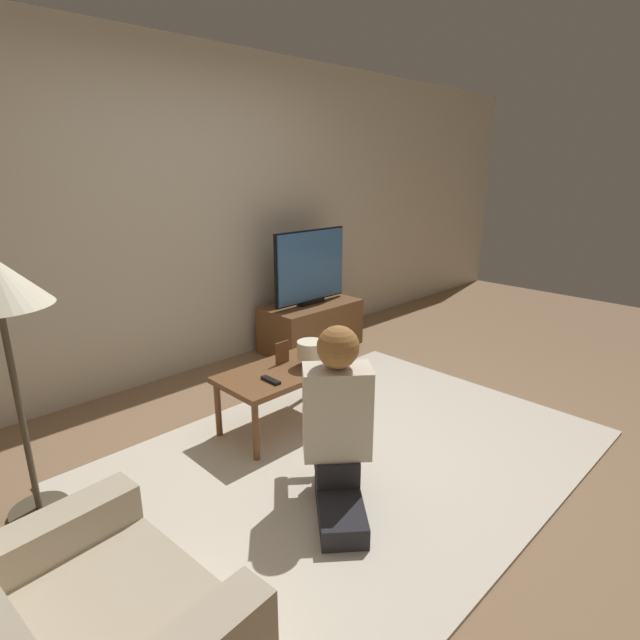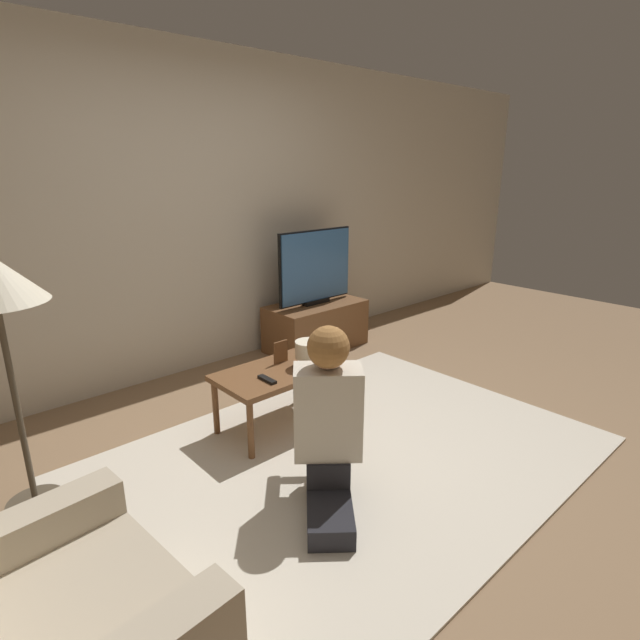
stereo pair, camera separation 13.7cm
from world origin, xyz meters
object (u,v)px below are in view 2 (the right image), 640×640
object	(u,v)px
coffee_table	(280,376)
person_kneeling	(328,416)
tv	(315,267)
table_lamp	(309,351)

from	to	relation	value
coffee_table	person_kneeling	bearing A→B (deg)	-111.00
tv	person_kneeling	distance (m)	2.32
coffee_table	table_lamp	size ratio (longest dim) A/B	4.65
person_kneeling	table_lamp	bearing A→B (deg)	-84.08
tv	person_kneeling	xyz separation A→B (m)	(-1.49, -1.75, -0.30)
tv	coffee_table	distance (m)	1.60
coffee_table	table_lamp	bearing A→B (deg)	-25.76
person_kneeling	tv	bearing A→B (deg)	-89.95
tv	table_lamp	size ratio (longest dim) A/B	4.66
coffee_table	table_lamp	world-z (taller)	table_lamp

